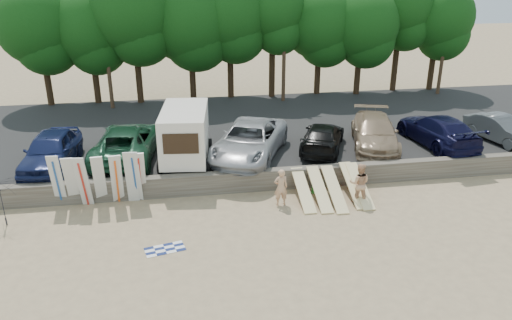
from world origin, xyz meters
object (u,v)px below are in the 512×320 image
(car_0, at_px, (51,151))
(car_5, at_px, (437,130))
(car_4, at_px, (375,132))
(car_6, at_px, (501,129))
(beach_umbrella, at_px, (1,203))
(car_2, at_px, (249,141))
(beachgoer_b, at_px, (359,183))
(beachgoer_a, at_px, (281,187))
(box_trailer, at_px, (185,133))
(car_1, at_px, (127,142))
(cooler, at_px, (316,189))
(car_3, at_px, (323,137))

(car_0, relative_size, car_5, 0.92)
(car_4, height_order, car_6, car_4)
(car_0, bearing_deg, car_6, 4.34)
(car_5, relative_size, beach_umbrella, 2.52)
(car_2, height_order, beachgoer_b, car_2)
(beachgoer_b, relative_size, beach_umbrella, 0.84)
(car_4, relative_size, beach_umbrella, 2.49)
(car_0, bearing_deg, beachgoer_a, -18.02)
(box_trailer, xyz_separation_m, beachgoer_a, (4.04, -4.05, -1.38))
(car_4, xyz_separation_m, beachgoer_a, (-6.18, -4.67, -0.65))
(beachgoer_a, bearing_deg, car_0, -24.41)
(car_2, bearing_deg, car_0, -156.60)
(box_trailer, relative_size, beach_umbrella, 2.01)
(beachgoer_a, bearing_deg, car_1, -38.08)
(car_2, height_order, cooler, car_2)
(car_4, bearing_deg, box_trailer, -160.74)
(car_4, height_order, car_5, car_5)
(box_trailer, bearing_deg, cooler, -21.11)
(car_2, relative_size, cooler, 16.78)
(box_trailer, height_order, beachgoer_a, box_trailer)
(car_4, bearing_deg, car_0, -163.18)
(beachgoer_b, height_order, cooler, beachgoer_b)
(car_2, height_order, car_5, car_2)
(car_2, bearing_deg, car_5, 25.08)
(beachgoer_a, height_order, beachgoer_b, beachgoer_b)
(box_trailer, xyz_separation_m, car_6, (17.51, 0.25, -0.82))
(car_2, xyz_separation_m, car_4, (6.96, 0.41, -0.07))
(car_0, relative_size, car_3, 1.06)
(car_4, bearing_deg, beach_umbrella, -149.58)
(car_5, relative_size, cooler, 14.99)
(car_6, height_order, cooler, car_6)
(car_4, bearing_deg, cooler, -123.35)
(car_2, bearing_deg, car_6, 24.31)
(beach_umbrella, bearing_deg, car_4, 14.60)
(beach_umbrella, bearing_deg, car_3, 17.24)
(box_trailer, distance_m, car_5, 13.78)
(car_1, bearing_deg, cooler, 161.66)
(car_4, relative_size, cooler, 14.85)
(car_0, xyz_separation_m, car_4, (16.74, 0.29, -0.08))
(box_trailer, xyz_separation_m, beach_umbrella, (-7.66, -4.04, -1.23))
(beachgoer_a, xyz_separation_m, cooler, (1.90, 0.97, -0.70))
(car_5, bearing_deg, beachgoer_b, 31.52)
(box_trailer, xyz_separation_m, car_0, (-6.51, 0.32, -0.65))
(box_trailer, bearing_deg, car_2, 9.88)
(car_6, xyz_separation_m, beachgoer_b, (-9.95, -4.65, -0.48))
(car_1, relative_size, beach_umbrella, 2.78)
(car_3, distance_m, car_6, 10.23)
(beachgoer_a, bearing_deg, car_5, -157.34)
(beachgoer_a, distance_m, beach_umbrella, 11.70)
(box_trailer, distance_m, cooler, 7.01)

